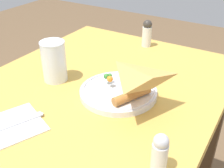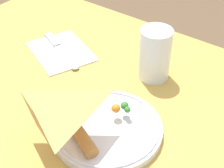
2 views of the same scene
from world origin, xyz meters
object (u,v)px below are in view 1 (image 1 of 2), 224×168
butter_knife (1,128)px  salt_shaker (160,152)px  pepper_shaker (147,33)px  milk_glass (54,63)px  dining_table (79,136)px  napkin_folded (5,128)px  plate_pizza (118,90)px

butter_knife → salt_shaker: 0.36m
pepper_shaker → milk_glass: bearing=162.1°
dining_table → salt_shaker: (-0.10, -0.27, 0.16)m
milk_glass → napkin_folded: size_ratio=0.59×
napkin_folded → butter_knife: 0.01m
napkin_folded → salt_shaker: size_ratio=2.43×
milk_glass → pepper_shaker: milk_glass is taller
butter_knife → salt_shaker: size_ratio=2.10×
plate_pizza → salt_shaker: salt_shaker is taller
napkin_folded → plate_pizza: bearing=-29.4°
plate_pizza → milk_glass: milk_glass is taller
dining_table → pepper_shaker: 0.47m
milk_glass → napkin_folded: bearing=-166.9°
plate_pizza → dining_table: bearing=140.1°
dining_table → plate_pizza: (0.09, -0.07, 0.13)m
milk_glass → butter_knife: (-0.25, -0.05, -0.05)m
dining_table → butter_knife: (-0.18, 0.08, 0.12)m
salt_shaker → pepper_shaker: (0.54, 0.28, 0.01)m
dining_table → napkin_folded: (-0.17, 0.07, 0.12)m
dining_table → milk_glass: bearing=63.0°
plate_pizza → napkin_folded: size_ratio=1.04×
plate_pizza → milk_glass: 0.21m
napkin_folded → butter_knife: size_ratio=1.16×
napkin_folded → milk_glass: bearing=13.1°
plate_pizza → napkin_folded: (-0.26, 0.15, -0.01)m
milk_glass → butter_knife: bearing=-168.1°
plate_pizza → napkin_folded: bearing=150.6°
butter_knife → plate_pizza: bearing=-5.8°
plate_pizza → salt_shaker: bearing=-133.4°
plate_pizza → butter_knife: bearing=150.7°
plate_pizza → salt_shaker: size_ratio=2.52×
plate_pizza → butter_knife: plate_pizza is taller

